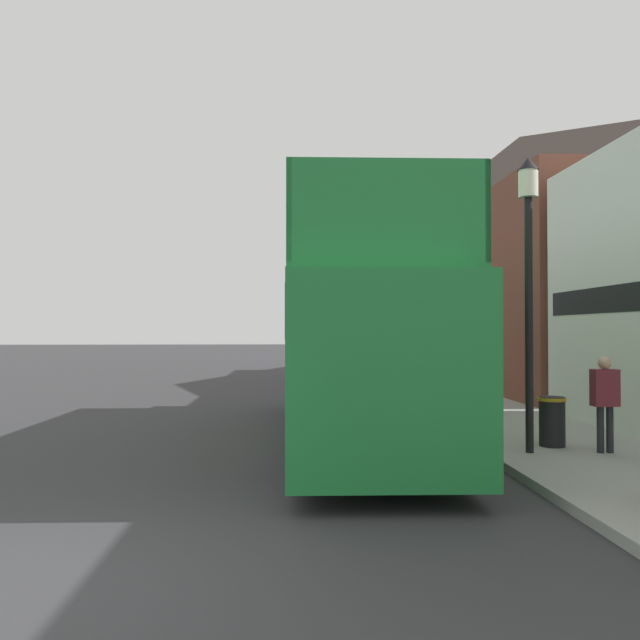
% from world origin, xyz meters
% --- Properties ---
extents(ground_plane, '(144.00, 144.00, 0.00)m').
position_xyz_m(ground_plane, '(0.00, 21.00, 0.00)').
color(ground_plane, '#333335').
extents(sidewalk, '(3.20, 108.00, 0.14)m').
position_xyz_m(sidewalk, '(7.24, 18.00, 0.07)').
color(sidewalk, '#999993').
rests_on(sidewalk, ground_plane).
extents(brick_terrace_rear, '(6.00, 18.44, 10.13)m').
position_xyz_m(brick_terrace_rear, '(11.84, 19.72, 5.06)').
color(brick_terrace_rear, brown).
rests_on(brick_terrace_rear, ground_plane).
extents(tour_bus, '(2.76, 10.88, 4.28)m').
position_xyz_m(tour_bus, '(3.67, 7.39, 1.88)').
color(tour_bus, '#1E7A38').
rests_on(tour_bus, ground_plane).
extents(parked_car_ahead_of_bus, '(1.93, 4.05, 1.57)m').
position_xyz_m(parked_car_ahead_of_bus, '(4.47, 15.79, 0.73)').
color(parked_car_ahead_of_bus, '#9E9EA3').
rests_on(parked_car_ahead_of_bus, ground_plane).
extents(pedestrian_third, '(0.42, 0.23, 1.59)m').
position_xyz_m(pedestrian_third, '(7.57, 4.81, 1.10)').
color(pedestrian_third, '#232328').
rests_on(pedestrian_third, sidewalk).
extents(lamp_post_nearest, '(0.35, 0.35, 4.92)m').
position_xyz_m(lamp_post_nearest, '(6.33, 4.90, 3.51)').
color(lamp_post_nearest, black).
rests_on(lamp_post_nearest, sidewalk).
extents(lamp_post_second, '(0.35, 0.35, 4.71)m').
position_xyz_m(lamp_post_second, '(6.19, 14.41, 3.39)').
color(lamp_post_second, black).
rests_on(lamp_post_second, sidewalk).
extents(lamp_post_third, '(0.35, 0.35, 4.43)m').
position_xyz_m(lamp_post_third, '(6.10, 23.92, 3.21)').
color(lamp_post_third, black).
rests_on(lamp_post_third, sidewalk).
extents(litter_bin, '(0.48, 0.48, 0.86)m').
position_xyz_m(litter_bin, '(6.95, 5.44, 0.60)').
color(litter_bin, black).
rests_on(litter_bin, sidewalk).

